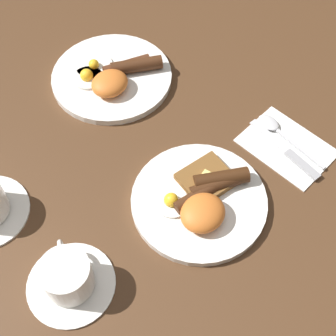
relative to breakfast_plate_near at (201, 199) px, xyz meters
The scene contains 7 objects.
ground_plane 0.02m from the breakfast_plate_near, 126.28° to the left, with size 3.00×3.00×0.00m, color #4C301C.
breakfast_plate_near is the anchor object (origin of this frame).
breakfast_plate_far 0.36m from the breakfast_plate_near, 74.95° to the left, with size 0.26×0.26×0.05m.
teacup_near 0.27m from the breakfast_plate_near, 169.38° to the left, with size 0.15×0.15×0.07m.
napkin 0.22m from the breakfast_plate_near, ahead, with size 0.13×0.17×0.01m, color white.
knife 0.21m from the breakfast_plate_near, 12.76° to the right, with size 0.04×0.18×0.01m.
spoon 0.23m from the breakfast_plate_near, ahead, with size 0.04×0.17×0.01m.
Camera 1 is at (-0.34, -0.26, 0.75)m, focal length 50.00 mm.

